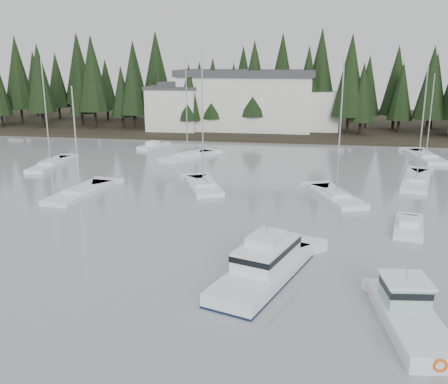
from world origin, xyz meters
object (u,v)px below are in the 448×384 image
(house_west, at_px, (174,107))
(sailboat_9, at_px, (80,194))
(sailboat_6, at_px, (336,198))
(harbor_inn, at_px, (257,101))
(sailboat_0, at_px, (51,166))
(runabout_3, at_px, (153,147))
(sailboat_1, at_px, (416,182))
(sailboat_2, at_px, (426,158))
(sailboat_10, at_px, (203,187))
(sailboat_5, at_px, (188,157))
(cabin_cruiser_center, at_px, (264,269))
(lobster_boat_teal, at_px, (410,318))
(runabout_1, at_px, (409,229))

(house_west, bearing_deg, sailboat_9, -87.85)
(sailboat_6, bearing_deg, house_west, 12.41)
(harbor_inn, xyz_separation_m, sailboat_0, (-23.21, -34.81, -5.69))
(runabout_3, bearing_deg, sailboat_1, -97.39)
(house_west, distance_m, sailboat_2, 45.10)
(sailboat_1, relative_size, sailboat_6, 0.97)
(sailboat_2, height_order, sailboat_10, sailboat_10)
(harbor_inn, distance_m, sailboat_5, 28.16)
(cabin_cruiser_center, relative_size, sailboat_1, 0.80)
(house_west, distance_m, sailboat_0, 32.83)
(lobster_boat_teal, xyz_separation_m, sailboat_10, (-16.49, 26.37, -0.42))
(lobster_boat_teal, height_order, sailboat_6, sailboat_6)
(sailboat_6, bearing_deg, runabout_1, -169.41)
(sailboat_10, bearing_deg, lobster_boat_teal, -170.42)
(cabin_cruiser_center, xyz_separation_m, sailboat_0, (-30.22, 29.35, -0.58))
(sailboat_0, relative_size, sailboat_6, 1.04)
(sailboat_10, xyz_separation_m, runabout_3, (-12.74, 22.88, 0.04))
(harbor_inn, relative_size, sailboat_1, 2.19)
(harbor_inn, relative_size, runabout_3, 4.91)
(harbor_inn, bearing_deg, sailboat_5, -104.59)
(harbor_inn, height_order, sailboat_10, sailboat_10)
(lobster_boat_teal, height_order, sailboat_5, sailboat_5)
(harbor_inn, height_order, sailboat_6, sailboat_6)
(sailboat_2, height_order, sailboat_6, sailboat_6)
(sailboat_1, bearing_deg, harbor_inn, 45.38)
(sailboat_10, bearing_deg, house_west, -3.27)
(sailboat_2, height_order, sailboat_9, sailboat_2)
(sailboat_10, bearing_deg, harbor_inn, -24.38)
(sailboat_5, relative_size, sailboat_9, 1.26)
(cabin_cruiser_center, relative_size, sailboat_6, 0.78)
(house_west, xyz_separation_m, sailboat_2, (40.97, -18.29, -4.60))
(house_west, distance_m, cabin_cruiser_center, 64.82)
(sailboat_6, distance_m, runabout_3, 36.46)
(sailboat_0, xyz_separation_m, sailboat_5, (16.26, 8.12, -0.00))
(sailboat_6, xyz_separation_m, sailboat_10, (-13.94, 1.97, 0.01))
(harbor_inn, bearing_deg, sailboat_9, -105.83)
(sailboat_9, relative_size, sailboat_10, 0.77)
(runabout_3, bearing_deg, runabout_1, -118.79)
(lobster_boat_teal, bearing_deg, sailboat_9, 45.80)
(sailboat_2, relative_size, sailboat_10, 0.81)
(sailboat_0, height_order, sailboat_1, sailboat_0)
(sailboat_5, distance_m, runabout_1, 36.23)
(sailboat_5, relative_size, runabout_1, 2.38)
(sailboat_9, relative_size, runabout_1, 1.89)
(runabout_1, bearing_deg, sailboat_0, 77.55)
(sailboat_1, bearing_deg, runabout_3, 79.53)
(sailboat_5, xyz_separation_m, sailboat_10, (5.51, -15.79, 0.01))
(lobster_boat_teal, bearing_deg, sailboat_2, -19.95)
(house_west, height_order, lobster_boat_teal, house_west)
(harbor_inn, distance_m, runabout_3, 24.84)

